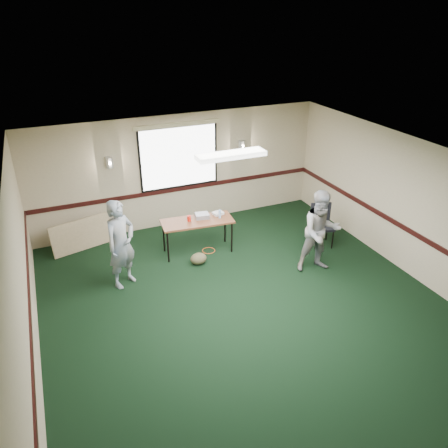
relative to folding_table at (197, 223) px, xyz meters
name	(u,v)px	position (x,y,z in m)	size (l,w,h in m)	color
ground	(253,315)	(0.13, -2.47, -0.71)	(8.00, 8.00, 0.00)	black
room_shell	(208,190)	(0.13, -0.34, 0.87)	(8.00, 8.02, 8.00)	tan
folding_table	(197,223)	(0.00, 0.00, 0.00)	(1.58, 0.76, 0.76)	#563018
projector	(202,216)	(0.14, 0.08, 0.10)	(0.29, 0.24, 0.10)	gray
game_console	(218,213)	(0.53, 0.10, 0.08)	(0.22, 0.18, 0.05)	silver
red_cup	(189,218)	(-0.17, 0.04, 0.12)	(0.08, 0.08, 0.12)	red
water_bottle	(220,214)	(0.49, -0.07, 0.15)	(0.05, 0.05, 0.18)	#8CB4E5
duffel_bag	(199,259)	(-0.17, -0.49, -0.59)	(0.35, 0.26, 0.25)	brown
cable_coil	(209,251)	(0.22, -0.07, -0.70)	(0.29, 0.29, 0.01)	#E45A1C
folded_table	(82,235)	(-2.31, 1.13, -0.36)	(1.35, 0.06, 0.69)	#9B845F
conference_chair	(322,221)	(2.70, -0.72, -0.16)	(0.57, 0.59, 0.94)	black
person_left	(121,244)	(-1.73, -0.59, 0.17)	(0.64, 0.42, 1.76)	#3A587F
person_right	(321,232)	(2.02, -1.62, 0.15)	(0.84, 0.65, 1.72)	#6A82A5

